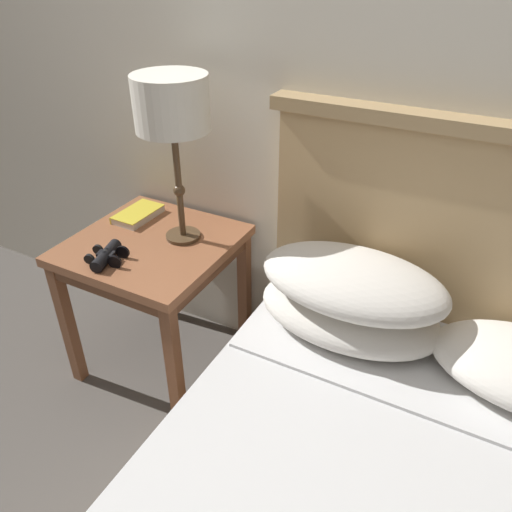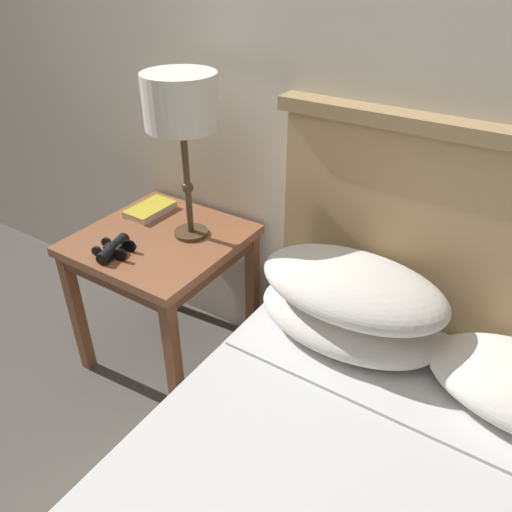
% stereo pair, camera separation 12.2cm
% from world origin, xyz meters
% --- Properties ---
extents(wall_back, '(8.00, 0.06, 2.60)m').
position_xyz_m(wall_back, '(0.00, 1.00, 1.30)').
color(wall_back, beige).
rests_on(wall_back, ground_plane).
extents(nightstand, '(0.58, 0.58, 0.60)m').
position_xyz_m(nightstand, '(-0.58, 0.66, 0.52)').
color(nightstand, brown).
rests_on(nightstand, ground_plane).
extents(table_lamp, '(0.25, 0.25, 0.60)m').
position_xyz_m(table_lamp, '(-0.48, 0.74, 1.09)').
color(table_lamp, '#4C3823').
rests_on(table_lamp, nightstand).
extents(book_on_nightstand, '(0.12, 0.20, 0.03)m').
position_xyz_m(book_on_nightstand, '(-0.74, 0.78, 0.62)').
color(book_on_nightstand, silver).
rests_on(book_on_nightstand, nightstand).
extents(binoculars_pair, '(0.15, 0.16, 0.05)m').
position_xyz_m(binoculars_pair, '(-0.63, 0.47, 0.63)').
color(binoculars_pair, black).
rests_on(binoculars_pair, nightstand).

